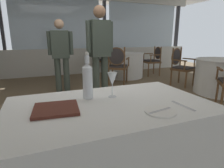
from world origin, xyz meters
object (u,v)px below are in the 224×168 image
object	(u,v)px
dining_chair_1_0	(154,58)
dining_chair_1_2	(117,63)
wine_glass	(112,80)
diner_person_0	(100,48)
dining_chair_2_1	(180,64)
dining_chair_1_1	(102,57)
diner_person_1	(61,53)
menu_book	(56,109)
side_plate	(160,111)
water_bottle	(88,80)

from	to	relation	value
dining_chair_1_0	dining_chair_1_2	size ratio (longest dim) A/B	0.95
dining_chair_1_0	wine_glass	bearing A→B (deg)	57.63
wine_glass	dining_chair_1_2	size ratio (longest dim) A/B	0.20
wine_glass	diner_person_0	bearing A→B (deg)	74.49
dining_chair_1_0	diner_person_0	bearing A→B (deg)	42.12
dining_chair_2_1	wine_glass	bearing A→B (deg)	-69.25
dining_chair_1_2	dining_chair_1_1	bearing A→B (deg)	30.01
wine_glass	diner_person_1	xyz separation A→B (m)	(-0.06, 2.84, 0.00)
dining_chair_1_0	diner_person_1	distance (m)	3.17
dining_chair_1_0	dining_chair_1_1	bearing A→B (deg)	-30.14
dining_chair_1_1	diner_person_0	bearing A→B (deg)	-43.48
menu_book	diner_person_0	distance (m)	2.36
side_plate	diner_person_1	xyz separation A→B (m)	(-0.22, 3.23, 0.14)
side_plate	diner_person_0	size ratio (longest dim) A/B	0.11
dining_chair_2_1	menu_book	bearing A→B (deg)	-71.88
water_bottle	menu_book	bearing A→B (deg)	-146.62
dining_chair_1_0	diner_person_1	xyz separation A→B (m)	(-3.01, -0.94, 0.34)
dining_chair_1_1	dining_chair_1_2	bearing A→B (deg)	-29.99
menu_book	side_plate	bearing A→B (deg)	-18.37
menu_book	dining_chair_1_0	world-z (taller)	dining_chair_1_0
water_bottle	dining_chair_1_1	xyz separation A→B (m)	(1.71, 4.76, -0.33)
dining_chair_1_0	dining_chair_2_1	xyz separation A→B (m)	(-0.12, -1.35, 0.00)
menu_book	dining_chair_1_1	world-z (taller)	dining_chair_1_1
side_plate	dining_chair_2_1	bearing A→B (deg)	46.63
dining_chair_1_1	diner_person_1	distance (m)	2.55
side_plate	diner_person_1	world-z (taller)	diner_person_1
side_plate	dining_chair_1_0	xyz separation A→B (m)	(2.79, 4.17, -0.21)
water_bottle	dining_chair_1_1	bearing A→B (deg)	70.20
dining_chair_1_2	water_bottle	bearing A→B (deg)	-171.43
side_plate	wine_glass	size ratio (longest dim) A/B	1.01
dining_chair_1_2	side_plate	bearing A→B (deg)	-163.35
diner_person_0	dining_chair_1_2	bearing A→B (deg)	135.88
dining_chair_1_0	dining_chair_1_2	distance (m)	1.76
diner_person_0	dining_chair_1_1	bearing A→B (deg)	154.15
dining_chair_1_0	diner_person_0	xyz separation A→B (m)	(-2.40, -1.77, 0.46)
water_bottle	diner_person_1	world-z (taller)	diner_person_1
dining_chair_1_0	diner_person_0	size ratio (longest dim) A/B	0.53
diner_person_0	menu_book	bearing A→B (deg)	-31.71
dining_chair_1_1	side_plate	bearing A→B (deg)	-39.00
dining_chair_1_2	diner_person_1	world-z (taller)	diner_person_1
wine_glass	dining_chair_2_1	bearing A→B (deg)	40.58
diner_person_1	dining_chair_1_0	bearing A→B (deg)	-63.46
water_bottle	dining_chair_2_1	bearing A→B (deg)	38.32
dining_chair_1_0	diner_person_0	distance (m)	3.02
wine_glass	dining_chair_1_2	distance (m)	3.35
diner_person_0	dining_chair_2_1	bearing A→B (deg)	93.91
diner_person_0	diner_person_1	xyz separation A→B (m)	(-0.61, 0.83, -0.12)
dining_chair_1_2	menu_book	bearing A→B (deg)	-173.80
dining_chair_1_2	dining_chair_1_0	bearing A→B (deg)	-29.87
dining_chair_1_0	dining_chair_1_1	xyz separation A→B (m)	(-1.43, 1.03, 0.01)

